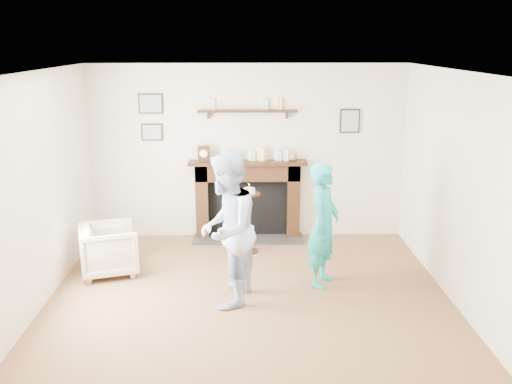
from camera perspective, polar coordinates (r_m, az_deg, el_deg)
ground at (r=6.21m, az=-0.64°, el=-11.94°), size 5.00×5.00×0.00m
room_shell at (r=6.34m, az=-0.75°, el=4.19°), size 4.54×5.02×2.52m
armchair at (r=7.40m, az=-14.33°, el=-7.84°), size 0.85×0.83×0.62m
man at (r=6.43m, az=-2.86°, el=-10.94°), size 0.79×0.93×1.69m
woman at (r=6.93m, az=6.59°, el=-9.06°), size 0.53×0.63×1.46m
pedestal_table at (r=7.66m, az=-0.69°, el=-1.87°), size 0.30×0.30×0.96m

